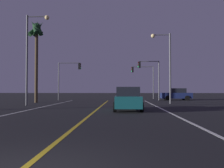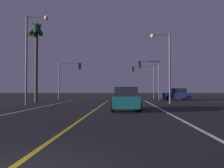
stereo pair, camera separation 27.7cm
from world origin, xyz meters
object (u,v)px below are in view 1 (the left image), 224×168
object	(u,v)px
car_lead_same_lane	(128,99)
street_lamp_left_mid	(32,48)
traffic_light_far_right	(143,75)
street_lamp_right_far	(165,59)
traffic_light_near_right	(149,71)
palm_tree_left_mid	(37,37)
car_crossing_side	(176,94)
traffic_light_near_left	(70,72)

from	to	relation	value
car_lead_same_lane	street_lamp_left_mid	bearing A→B (deg)	62.91
car_lead_same_lane	traffic_light_far_right	bearing A→B (deg)	-8.10
traffic_light_far_right	street_lamp_right_far	world-z (taller)	street_lamp_right_far
traffic_light_far_right	street_lamp_left_mid	distance (m)	20.31
car_lead_same_lane	traffic_light_near_right	bearing A→B (deg)	-12.28
traffic_light_far_right	palm_tree_left_mid	bearing A→B (deg)	40.83
car_crossing_side	street_lamp_right_far	size ratio (longest dim) A/B	0.57
street_lamp_left_mid	traffic_light_far_right	bearing A→B (deg)	53.94
traffic_light_near_left	traffic_light_far_right	size ratio (longest dim) A/B	1.01
car_lead_same_lane	traffic_light_near_right	world-z (taller)	traffic_light_near_right
car_lead_same_lane	street_lamp_right_far	size ratio (longest dim) A/B	0.57
car_lead_same_lane	traffic_light_far_right	world-z (taller)	traffic_light_far_right
traffic_light_far_right	car_crossing_side	bearing A→B (deg)	135.64
car_crossing_side	traffic_light_near_left	size ratio (longest dim) A/B	0.81
traffic_light_near_right	traffic_light_far_right	xyz separation A→B (m)	(-0.38, 5.50, -0.10)
palm_tree_left_mid	traffic_light_near_left	bearing A→B (deg)	67.25
traffic_light_near_right	traffic_light_far_right	distance (m)	5.51
car_lead_same_lane	traffic_light_near_left	xyz separation A→B (m)	(-7.82, 15.45, 3.16)
street_lamp_left_mid	car_crossing_side	bearing A→B (deg)	36.35
traffic_light_near_right	traffic_light_near_left	size ratio (longest dim) A/B	1.03
traffic_light_near_right	street_lamp_left_mid	size ratio (longest dim) A/B	0.64
traffic_light_far_right	street_lamp_right_far	distance (m)	12.89
traffic_light_near_right	traffic_light_near_left	world-z (taller)	traffic_light_near_right
car_lead_same_lane	street_lamp_left_mid	xyz separation A→B (m)	(-8.94, 4.57, 4.59)
street_lamp_right_far	palm_tree_left_mid	xyz separation A→B (m)	(-14.64, 1.28, 2.84)
car_lead_same_lane	street_lamp_left_mid	distance (m)	11.04
traffic_light_near_left	street_lamp_right_far	distance (m)	14.17
traffic_light_near_left	traffic_light_near_right	bearing A→B (deg)	0.00
car_lead_same_lane	traffic_light_near_left	distance (m)	17.60
car_crossing_side	street_lamp_left_mid	size ratio (longest dim) A/B	0.50
car_lead_same_lane	street_lamp_right_far	xyz separation A→B (m)	(4.29, 8.15, 4.03)
street_lamp_left_mid	car_lead_same_lane	bearing A→B (deg)	-27.09
traffic_light_near_right	palm_tree_left_mid	bearing A→B (deg)	23.69
car_crossing_side	traffic_light_near_left	xyz separation A→B (m)	(-15.24, -1.16, 3.16)
traffic_light_near_right	traffic_light_far_right	bearing A→B (deg)	-86.04
street_lamp_right_far	palm_tree_left_mid	bearing A→B (deg)	-5.00
car_crossing_side	street_lamp_left_mid	xyz separation A→B (m)	(-16.36, -12.04, 4.59)
street_lamp_right_far	palm_tree_left_mid	world-z (taller)	palm_tree_left_mid
street_lamp_right_far	traffic_light_near_right	bearing A→B (deg)	-82.75
traffic_light_near_right	street_lamp_right_far	distance (m)	7.40
street_lamp_left_mid	street_lamp_right_far	distance (m)	13.72
traffic_light_near_left	palm_tree_left_mid	xyz separation A→B (m)	(-2.52, -6.02, 3.71)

